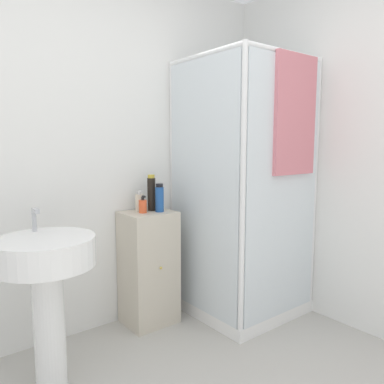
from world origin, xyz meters
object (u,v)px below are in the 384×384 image
Objects in this scene: sink at (47,276)px; soap_dispenser at (143,206)px; shampoo_bottle_tall_black at (151,193)px; lotion_bottle_white at (140,202)px; shampoo_bottle_blue at (160,198)px.

soap_dispenser is (0.76, 0.30, 0.25)m from sink.
soap_dispenser is 0.13m from shampoo_bottle_tall_black.
shampoo_bottle_tall_black is at bearing 21.84° from soap_dispenser.
shampoo_bottle_tall_black is at bearing 21.47° from sink.
lotion_bottle_white reaches higher than soap_dispenser.
sink is at bearing -154.42° from lotion_bottle_white.
soap_dispenser is 0.08m from lotion_bottle_white.
shampoo_bottle_tall_black reaches higher than lotion_bottle_white.
shampoo_bottle_tall_black reaches higher than sink.
shampoo_bottle_tall_black is 0.09m from shampoo_bottle_blue.
shampoo_bottle_tall_black is (0.10, 0.04, 0.08)m from soap_dispenser.
shampoo_bottle_blue is at bearing -19.41° from soap_dispenser.
lotion_bottle_white is (-0.10, 0.11, -0.03)m from shampoo_bottle_blue.
shampoo_bottle_tall_black is (0.86, 0.34, 0.33)m from sink.
shampoo_bottle_tall_black reaches higher than soap_dispenser.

